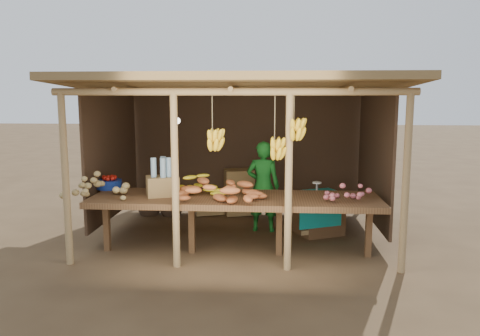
{
  "coord_description": "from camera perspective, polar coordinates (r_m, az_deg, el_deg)",
  "views": [
    {
      "loc": [
        0.5,
        -7.13,
        2.14
      ],
      "look_at": [
        0.0,
        0.0,
        1.05
      ],
      "focal_mm": 35.0,
      "sensor_mm": 36.0,
      "label": 1
    }
  ],
  "objects": [
    {
      "name": "burlap_sacks",
      "position": [
        8.67,
        -9.71,
        -3.97
      ],
      "size": [
        0.85,
        0.45,
        0.6
      ],
      "color": "#442F1F",
      "rests_on": "ground"
    },
    {
      "name": "onion_heap",
      "position": [
        6.17,
        13.52,
        -2.43
      ],
      "size": [
        0.84,
        0.63,
        0.35
      ],
      "primitive_type": null,
      "rotation": [
        0.0,
        0.0,
        -0.27
      ],
      "color": "#BA5A61",
      "rests_on": "counter"
    },
    {
      "name": "tarp_crate",
      "position": [
        7.48,
        9.57,
        -5.29
      ],
      "size": [
        0.91,
        0.86,
        0.86
      ],
      "color": "brown",
      "rests_on": "ground"
    },
    {
      "name": "potato_heap",
      "position": [
        6.48,
        -17.23,
        -2.02
      ],
      "size": [
        0.98,
        0.65,
        0.36
      ],
      "primitive_type": null,
      "rotation": [
        0.0,
        0.0,
        -0.11
      ],
      "color": "tan",
      "rests_on": "counter"
    },
    {
      "name": "vendor",
      "position": [
        7.46,
        2.83,
        -2.27
      ],
      "size": [
        0.56,
        0.39,
        1.45
      ],
      "primitive_type": "imported",
      "rotation": [
        0.0,
        0.0,
        3.05
      ],
      "color": "#176B1F",
      "rests_on": "ground"
    },
    {
      "name": "carton_stack",
      "position": [
        8.55,
        -1.36,
        -3.34
      ],
      "size": [
        1.17,
        0.54,
        0.82
      ],
      "color": "olive",
      "rests_on": "ground"
    },
    {
      "name": "sweet_potato_heap",
      "position": [
        6.09,
        -2.56,
        -2.29
      ],
      "size": [
        1.26,
        0.98,
        0.36
      ],
      "primitive_type": null,
      "rotation": [
        0.0,
        0.0,
        0.32
      ],
      "color": "#B35C2E",
      "rests_on": "counter"
    },
    {
      "name": "ground",
      "position": [
        7.46,
        0.0,
        -8.0
      ],
      "size": [
        60.0,
        60.0,
        0.0
      ],
      "primitive_type": "plane",
      "color": "brown",
      "rests_on": "ground"
    },
    {
      "name": "banana_pile",
      "position": [
        6.55,
        -5.32,
        -1.61
      ],
      "size": [
        0.71,
        0.47,
        0.35
      ],
      "primitive_type": null,
      "rotation": [
        0.0,
        0.0,
        0.09
      ],
      "color": "yellow",
      "rests_on": "counter"
    },
    {
      "name": "tomato_basin",
      "position": [
        7.16,
        -15.67,
        -1.8
      ],
      "size": [
        0.37,
        0.37,
        0.19
      ],
      "rotation": [
        0.0,
        0.0,
        0.2
      ],
      "color": "navy",
      "rests_on": "counter"
    },
    {
      "name": "counter",
      "position": [
        6.36,
        -0.61,
        -4.06
      ],
      "size": [
        3.9,
        1.05,
        0.8
      ],
      "color": "brown",
      "rests_on": "ground"
    },
    {
      "name": "bottle_box",
      "position": [
        6.47,
        -9.44,
        -1.56
      ],
      "size": [
        0.51,
        0.46,
        0.53
      ],
      "color": "olive",
      "rests_on": "counter"
    },
    {
      "name": "stall_structure",
      "position": [
        7.18,
        0.22,
        6.89
      ],
      "size": [
        4.7,
        3.5,
        2.43
      ],
      "color": "tan",
      "rests_on": "ground"
    }
  ]
}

